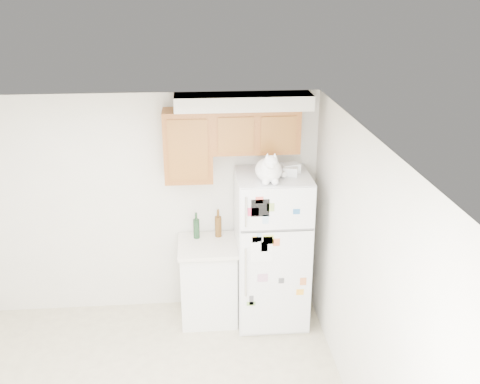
{
  "coord_description": "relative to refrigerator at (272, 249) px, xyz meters",
  "views": [
    {
      "loc": [
        0.55,
        -3.78,
        3.6
      ],
      "look_at": [
        1.02,
        1.55,
        1.55
      ],
      "focal_mm": 42.0,
      "sensor_mm": 36.0,
      "label": 1
    }
  ],
  "objects": [
    {
      "name": "storage_box_front",
      "position": [
        0.17,
        -0.02,
        0.89
      ],
      "size": [
        0.17,
        0.14,
        0.09
      ],
      "primitive_type": "cube",
      "rotation": [
        0.0,
        0.0,
        -0.24
      ],
      "color": "white",
      "rests_on": "refrigerator"
    },
    {
      "name": "room_shell",
      "position": [
        -1.24,
        -1.36,
        0.82
      ],
      "size": [
        3.84,
        4.04,
        2.52
      ],
      "color": "silver",
      "rests_on": "ground_plane"
    },
    {
      "name": "bottle_green",
      "position": [
        -0.81,
        0.22,
        0.22
      ],
      "size": [
        0.07,
        0.07,
        0.3
      ],
      "primitive_type": null,
      "color": "#19381E",
      "rests_on": "base_counter"
    },
    {
      "name": "bottle_amber",
      "position": [
        -0.56,
        0.24,
        0.23
      ],
      "size": [
        0.07,
        0.07,
        0.32
      ],
      "primitive_type": null,
      "color": "#593814",
      "rests_on": "base_counter"
    },
    {
      "name": "base_counter",
      "position": [
        -0.69,
        0.07,
        -0.39
      ],
      "size": [
        0.64,
        0.64,
        0.92
      ],
      "color": "white",
      "rests_on": "ground_plane"
    },
    {
      "name": "refrigerator",
      "position": [
        0.0,
        0.0,
        0.0
      ],
      "size": [
        0.76,
        0.78,
        1.7
      ],
      "color": "silver",
      "rests_on": "ground_plane"
    },
    {
      "name": "cat",
      "position": [
        -0.07,
        -0.17,
        0.98
      ],
      "size": [
        0.33,
        0.48,
        0.34
      ],
      "color": "white",
      "rests_on": "refrigerator"
    },
    {
      "name": "storage_box_back",
      "position": [
        0.19,
        0.07,
        0.9
      ],
      "size": [
        0.21,
        0.17,
        0.1
      ],
      "primitive_type": "cube",
      "rotation": [
        0.0,
        0.0,
        0.27
      ],
      "color": "white",
      "rests_on": "refrigerator"
    }
  ]
}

